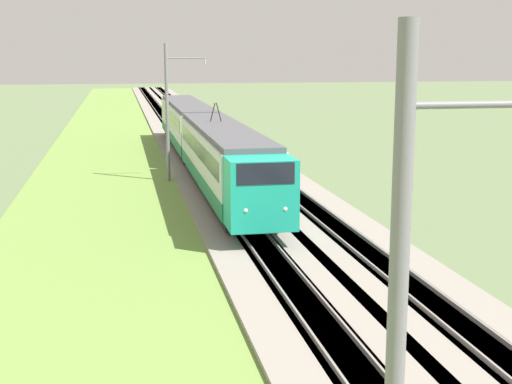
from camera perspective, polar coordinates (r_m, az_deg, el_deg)
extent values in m
cube|color=gray|center=(53.58, -4.88, 2.55)|extent=(240.00, 4.40, 0.30)
cube|color=gray|center=(54.12, -0.80, 2.68)|extent=(240.00, 4.40, 0.30)
cube|color=#4C4238|center=(53.58, -4.88, 2.55)|extent=(240.00, 1.57, 0.30)
cube|color=gray|center=(53.50, -5.45, 2.78)|extent=(240.00, 0.07, 0.15)
cube|color=gray|center=(53.61, -4.32, 2.81)|extent=(240.00, 0.07, 0.15)
cube|color=#4C4238|center=(54.12, -0.80, 2.68)|extent=(240.00, 1.57, 0.30)
cube|color=gray|center=(54.00, -1.36, 2.90)|extent=(240.00, 0.07, 0.15)
cube|color=gray|center=(54.18, -0.25, 2.93)|extent=(240.00, 0.07, 0.15)
cube|color=olive|center=(53.31, -10.64, 2.27)|extent=(240.00, 11.86, 0.12)
cube|color=#19A88E|center=(28.73, 0.36, -0.08)|extent=(2.07, 2.76, 2.86)
cube|color=black|center=(28.26, 0.49, 1.71)|extent=(1.49, 2.30, 0.86)
sphere|color=#F2EAC6|center=(27.74, -0.84, -1.49)|extent=(0.20, 0.20, 0.20)
sphere|color=#F2EAC6|center=(28.05, 2.34, -1.36)|extent=(0.20, 0.20, 0.20)
cube|color=#196B47|center=(39.06, -2.63, 1.32)|extent=(18.84, 2.87, 0.80)
cube|color=silver|center=(38.85, -2.65, 3.39)|extent=(18.84, 2.87, 2.06)
cube|color=black|center=(38.83, -2.65, 3.63)|extent=(17.33, 2.89, 0.86)
cube|color=#515156|center=(38.71, -2.67, 5.08)|extent=(18.84, 2.64, 0.25)
cube|color=black|center=(39.18, -2.62, 0.34)|extent=(17.90, 2.44, 0.55)
cylinder|color=black|center=(31.69, -1.59, -1.90)|extent=(0.86, 0.12, 0.86)
cylinder|color=black|center=(31.88, 0.31, -1.82)|extent=(0.86, 0.12, 0.86)
cube|color=#196B47|center=(59.21, -5.50, 4.56)|extent=(20.91, 2.87, 0.80)
cube|color=silver|center=(59.07, -5.53, 5.94)|extent=(20.91, 2.87, 2.06)
cube|color=black|center=(59.06, -5.53, 6.09)|extent=(19.24, 2.89, 0.86)
cube|color=#515156|center=(58.98, -5.55, 7.05)|extent=(20.91, 2.64, 0.25)
cube|color=black|center=(59.29, -5.49, 3.91)|extent=(19.87, 2.44, 0.55)
cylinder|color=black|center=(41.42, -3.48, 6.40)|extent=(0.06, 0.33, 1.08)
cylinder|color=black|center=(41.46, -3.00, 6.41)|extent=(0.06, 0.33, 1.08)
cube|color=black|center=(31.98, -0.64, -3.39)|extent=(0.10, 0.10, 0.00)
cylinder|color=slate|center=(8.17, 19.71, 6.63)|extent=(0.08, 2.40, 0.08)
cylinder|color=slate|center=(44.66, -7.12, 6.20)|extent=(0.22, 0.22, 8.60)
cylinder|color=slate|center=(44.61, -5.66, 10.60)|extent=(0.08, 2.40, 0.08)
cylinder|color=#B2ADA8|center=(44.74, -4.10, 10.37)|extent=(0.10, 0.10, 0.30)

